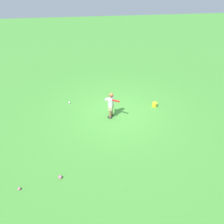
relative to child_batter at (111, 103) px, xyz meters
name	(u,v)px	position (x,y,z in m)	size (l,w,h in m)	color
ground_plane	(118,113)	(-0.31, -0.25, -0.65)	(40.00, 40.00, 0.00)	#479338
child_batter	(111,103)	(0.00, 0.00, 0.00)	(0.52, 0.46, 1.08)	#232328
play_ball_near_batter	(60,177)	(1.78, 2.63, -0.60)	(0.10, 0.10, 0.10)	pink
play_ball_midfield	(69,103)	(1.67, -1.20, -0.61)	(0.09, 0.09, 0.09)	white
play_ball_center_lawn	(19,189)	(2.84, 2.85, -0.61)	(0.08, 0.08, 0.08)	pink
toy_bucket	(155,105)	(-1.93, -0.48, -0.55)	(0.22, 0.22, 0.19)	yellow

